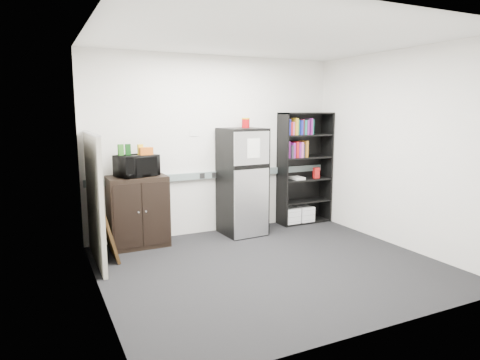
{
  "coord_description": "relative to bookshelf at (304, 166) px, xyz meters",
  "views": [
    {
      "loc": [
        -2.53,
        -4.34,
        1.89
      ],
      "look_at": [
        0.01,
        0.9,
        0.93
      ],
      "focal_mm": 32.0,
      "sensor_mm": 36.0,
      "label": 1
    }
  ],
  "objects": [
    {
      "name": "coffee_can",
      "position": [
        -1.09,
        -0.02,
        0.73
      ],
      "size": [
        0.12,
        0.12,
        0.17
      ],
      "color": "#A8070D",
      "rests_on": "refrigerator"
    },
    {
      "name": "wall_back",
      "position": [
        -1.51,
        0.18,
        0.38
      ],
      "size": [
        4.0,
        0.02,
        2.7
      ],
      "primitive_type": "cube",
      "color": "white",
      "rests_on": "floor"
    },
    {
      "name": "electrical_raceway",
      "position": [
        -1.51,
        0.15,
        -0.07
      ],
      "size": [
        3.92,
        0.05,
        0.1
      ],
      "primitive_type": "cube",
      "color": "slate",
      "rests_on": "wall_back"
    },
    {
      "name": "wall_left",
      "position": [
        -3.51,
        -1.57,
        0.38
      ],
      "size": [
        0.02,
        3.5,
        2.7
      ],
      "primitive_type": "cube",
      "color": "white",
      "rests_on": "floor"
    },
    {
      "name": "microwave",
      "position": [
        -2.79,
        -0.08,
        0.17
      ],
      "size": [
        0.62,
        0.52,
        0.29
      ],
      "primitive_type": "imported",
      "rotation": [
        0.0,
        0.0,
        0.34
      ],
      "color": "black",
      "rests_on": "cabinet"
    },
    {
      "name": "cabinet",
      "position": [
        -2.79,
        -0.07,
        -0.48
      ],
      "size": [
        0.79,
        0.53,
        0.99
      ],
      "color": "black",
      "rests_on": "floor"
    },
    {
      "name": "snack_box_c",
      "position": [
        -2.72,
        -0.05,
        0.38
      ],
      "size": [
        0.08,
        0.06,
        0.14
      ],
      "primitive_type": "cube",
      "rotation": [
        0.0,
        0.0,
        0.16
      ],
      "color": "gold",
      "rests_on": "microwave"
    },
    {
      "name": "snack_box_a",
      "position": [
        -2.99,
        -0.05,
        0.39
      ],
      "size": [
        0.08,
        0.06,
        0.15
      ],
      "primitive_type": "cube",
      "rotation": [
        0.0,
        0.0,
        0.2
      ],
      "color": "#245C1A",
      "rests_on": "microwave"
    },
    {
      "name": "snack_bag",
      "position": [
        -2.66,
        -0.1,
        0.36
      ],
      "size": [
        0.19,
        0.11,
        0.1
      ],
      "primitive_type": "cube",
      "rotation": [
        0.0,
        0.0,
        0.08
      ],
      "color": "#C45613",
      "rests_on": "microwave"
    },
    {
      "name": "cubicle_partition",
      "position": [
        -3.41,
        -0.49,
        -0.16
      ],
      "size": [
        0.06,
        1.3,
        1.62
      ],
      "color": "gray",
      "rests_on": "floor"
    },
    {
      "name": "framed_poster",
      "position": [
        -3.28,
        -0.4,
        -0.56
      ],
      "size": [
        0.23,
        0.65,
        0.82
      ],
      "rotation": [
        0.0,
        -0.24,
        0.0
      ],
      "color": "black",
      "rests_on": "floor"
    },
    {
      "name": "snack_box_b",
      "position": [
        -2.89,
        -0.05,
        0.39
      ],
      "size": [
        0.07,
        0.05,
        0.15
      ],
      "primitive_type": "cube",
      "rotation": [
        0.0,
        0.0,
        -0.02
      ],
      "color": "#0D390F",
      "rests_on": "microwave"
    },
    {
      "name": "ceiling",
      "position": [
        -1.51,
        -1.57,
        1.73
      ],
      "size": [
        4.0,
        3.5,
        0.02
      ],
      "primitive_type": "cube",
      "color": "white",
      "rests_on": "wall_back"
    },
    {
      "name": "floor",
      "position": [
        -1.51,
        -1.57,
        -0.97
      ],
      "size": [
        4.0,
        4.0,
        0.0
      ],
      "primitive_type": "plane",
      "color": "black",
      "rests_on": "ground"
    },
    {
      "name": "wall_note",
      "position": [
        -1.86,
        0.18,
        0.58
      ],
      "size": [
        0.14,
        0.0,
        0.1
      ],
      "primitive_type": "cube",
      "color": "white",
      "rests_on": "wall_back"
    },
    {
      "name": "bookshelf",
      "position": [
        0.0,
        0.0,
        0.0
      ],
      "size": [
        0.9,
        0.34,
        1.85
      ],
      "color": "black",
      "rests_on": "floor"
    },
    {
      "name": "refrigerator",
      "position": [
        -1.21,
        -0.15,
        -0.16
      ],
      "size": [
        0.65,
        0.67,
        1.62
      ],
      "rotation": [
        0.0,
        0.0,
        0.06
      ],
      "color": "black",
      "rests_on": "floor"
    },
    {
      "name": "wall_right",
      "position": [
        0.49,
        -1.57,
        0.38
      ],
      "size": [
        0.02,
        3.5,
        2.7
      ],
      "primitive_type": "cube",
      "color": "white",
      "rests_on": "floor"
    }
  ]
}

